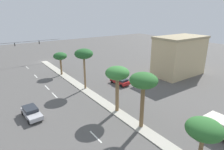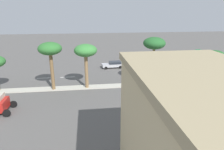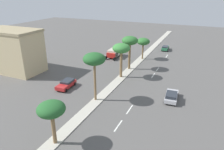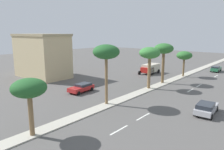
# 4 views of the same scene
# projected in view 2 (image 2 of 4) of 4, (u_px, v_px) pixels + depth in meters

# --- Properties ---
(ground_plane) EXTENTS (160.00, 160.00, 0.00)m
(ground_plane) POSITION_uv_depth(u_px,v_px,m) (91.00, 87.00, 33.23)
(ground_plane) COLOR #565451
(median_curb) EXTENTS (1.80, 96.09, 0.12)m
(median_curb) POSITION_uv_depth(u_px,v_px,m) (24.00, 90.00, 31.92)
(median_curb) COLOR #B7B2A3
(median_curb) RESTS_ON ground
(lane_stripe_center) EXTENTS (0.20, 2.80, 0.01)m
(lane_stripe_center) POSITION_uv_depth(u_px,v_px,m) (206.00, 72.00, 41.63)
(lane_stripe_center) COLOR silver
(lane_stripe_center) RESTS_ON ground
(lane_stripe_left) EXTENTS (0.20, 2.80, 0.01)m
(lane_stripe_left) POSITION_uv_depth(u_px,v_px,m) (166.00, 73.00, 40.58)
(lane_stripe_left) COLOR silver
(lane_stripe_left) RESTS_ON ground
(lane_stripe_mid) EXTENTS (0.20, 2.80, 0.01)m
(lane_stripe_mid) POSITION_uv_depth(u_px,v_px,m) (144.00, 74.00, 40.02)
(lane_stripe_mid) COLOR silver
(lane_stripe_mid) RESTS_ON ground
(lane_stripe_near) EXTENTS (0.20, 2.80, 0.01)m
(lane_stripe_near) POSITION_uv_depth(u_px,v_px,m) (68.00, 77.00, 38.19)
(lane_stripe_near) COLOR silver
(lane_stripe_near) RESTS_ON ground
(lane_stripe_trailing) EXTENTS (0.20, 2.80, 0.01)m
(lane_stripe_trailing) POSITION_uv_depth(u_px,v_px,m) (44.00, 78.00, 37.67)
(lane_stripe_trailing) COLOR silver
(lane_stripe_trailing) RESTS_ON ground
(directional_road_sign) EXTENTS (0.10, 1.38, 3.02)m
(directional_road_sign) POSITION_uv_depth(u_px,v_px,m) (197.00, 53.00, 49.23)
(directional_road_sign) COLOR gray
(directional_road_sign) RESTS_ON ground
(palm_tree_left) EXTENTS (3.24, 3.24, 5.50)m
(palm_tree_left) POSITION_uv_depth(u_px,v_px,m) (215.00, 56.00, 34.65)
(palm_tree_left) COLOR olive
(palm_tree_left) RESTS_ON median_curb
(palm_tree_near) EXTENTS (3.54, 3.54, 8.06)m
(palm_tree_near) POSITION_uv_depth(u_px,v_px,m) (154.00, 44.00, 31.93)
(palm_tree_near) COLOR olive
(palm_tree_near) RESTS_ON median_curb
(palm_tree_inboard) EXTENTS (3.58, 3.58, 7.14)m
(palm_tree_inboard) POSITION_uv_depth(u_px,v_px,m) (86.00, 52.00, 31.06)
(palm_tree_inboard) COLOR olive
(palm_tree_inboard) RESTS_ON median_curb
(palm_tree_mid) EXTENTS (3.59, 3.59, 7.57)m
(palm_tree_mid) POSITION_uv_depth(u_px,v_px,m) (50.00, 50.00, 30.20)
(palm_tree_mid) COLOR brown
(palm_tree_mid) RESTS_ON median_curb
(sedan_silver_mid) EXTENTS (2.29, 4.66, 1.42)m
(sedan_silver_mid) POSITION_uv_depth(u_px,v_px,m) (113.00, 64.00, 44.12)
(sedan_silver_mid) COLOR #B2B2B7
(sedan_silver_mid) RESTS_ON ground
(sedan_red_leading) EXTENTS (2.33, 4.56, 1.36)m
(sedan_red_leading) POSITION_uv_depth(u_px,v_px,m) (154.00, 100.00, 26.78)
(sedan_red_leading) COLOR red
(sedan_red_leading) RESTS_ON ground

